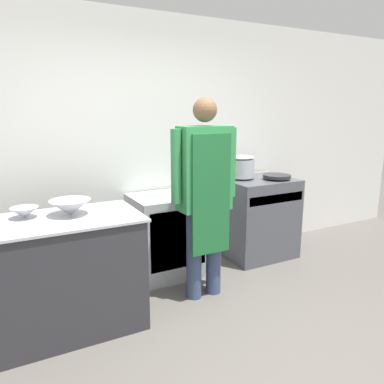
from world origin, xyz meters
The scene contains 10 objects.
ground_plane centered at (0.00, 0.00, 0.00)m, with size 14.00×14.00×0.00m, color #5B5651.
wall_back centered at (0.00, 1.99, 1.35)m, with size 8.00×0.05×2.70m.
prep_counter centered at (-1.05, 1.08, 0.46)m, with size 1.25×0.71×0.92m.
stove centered at (1.27, 1.60, 0.47)m, with size 0.80×0.63×0.95m.
fridge_unit centered at (0.11, 1.64, 0.43)m, with size 0.71×0.60×0.86m.
person_cook centered at (0.22, 1.03, 1.05)m, with size 0.65×0.24×1.83m.
mixing_bowl centered at (-0.93, 1.13, 0.98)m, with size 0.32×0.32×0.12m.
small_bowl centered at (-1.25, 1.21, 0.96)m, with size 0.21×0.21×0.08m.
stock_pot centered at (1.09, 1.71, 1.08)m, with size 0.29×0.29×0.26m.
saute_pan centered at (1.44, 1.49, 0.97)m, with size 0.32×0.32×0.04m.
Camera 1 is at (-1.41, -1.80, 1.73)m, focal length 35.00 mm.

